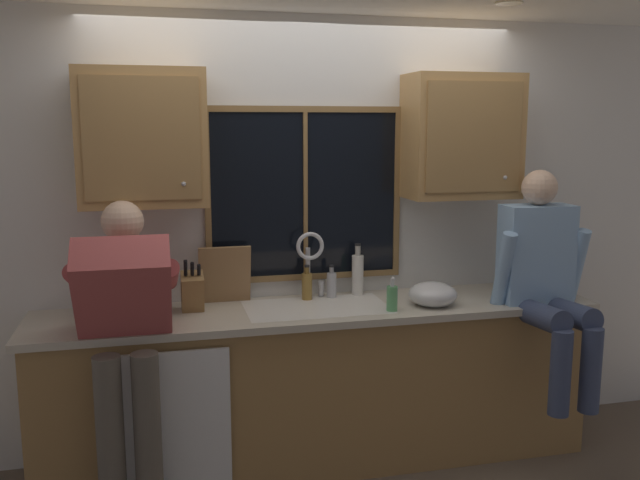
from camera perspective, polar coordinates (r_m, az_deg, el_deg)
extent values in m
cube|color=silver|center=(4.11, -1.26, 0.46)|extent=(5.49, 0.12, 2.55)
cylinder|color=#FFEAB2|center=(3.81, 15.51, 18.56)|extent=(0.14, 0.14, 0.01)
cube|color=black|center=(4.01, -1.26, 3.83)|extent=(1.10, 0.02, 0.95)
cube|color=olive|center=(3.98, -1.26, 10.88)|extent=(1.17, 0.02, 0.04)
cube|color=olive|center=(4.08, -1.21, -3.09)|extent=(1.17, 0.02, 0.04)
cube|color=olive|center=(3.92, -9.38, 3.56)|extent=(0.03, 0.02, 0.95)
cube|color=olive|center=(4.16, 6.44, 3.98)|extent=(0.03, 0.02, 0.95)
cube|color=olive|center=(4.00, -1.23, 3.81)|extent=(0.02, 0.02, 0.95)
cube|color=#A07744|center=(4.01, -0.10, -12.22)|extent=(3.09, 0.58, 0.88)
cube|color=beige|center=(3.84, -0.03, -5.94)|extent=(3.15, 0.62, 0.04)
cube|color=white|center=(3.61, -12.38, -14.70)|extent=(0.60, 0.02, 0.74)
cube|color=#B2844C|center=(3.74, -14.62, 8.24)|extent=(0.66, 0.33, 0.72)
cube|color=#9D7443|center=(3.57, -14.65, 8.19)|extent=(0.58, 0.01, 0.62)
sphere|color=#B2B2B7|center=(3.57, -11.32, 4.61)|extent=(0.02, 0.02, 0.02)
cube|color=#B2844C|center=(4.14, 11.73, 8.46)|extent=(0.66, 0.33, 0.72)
cube|color=#9D7443|center=(3.98, 12.80, 8.38)|extent=(0.58, 0.01, 0.62)
sphere|color=#B2B2B7|center=(4.08, 15.22, 5.07)|extent=(0.02, 0.02, 0.02)
cube|color=white|center=(3.84, -0.28, -5.77)|extent=(0.80, 0.46, 0.02)
cube|color=beige|center=(3.83, -3.22, -7.39)|extent=(0.36, 0.42, 0.20)
cube|color=beige|center=(3.92, 2.59, -6.99)|extent=(0.36, 0.42, 0.20)
cube|color=white|center=(3.87, -0.28, -7.20)|extent=(0.04, 0.42, 0.20)
cylinder|color=silver|center=(4.01, -1.02, -2.75)|extent=(0.03, 0.03, 0.30)
torus|color=silver|center=(3.92, -0.83, -0.51)|extent=(0.16, 0.02, 0.16)
cylinder|color=silver|center=(4.05, 0.09, -4.08)|extent=(0.03, 0.03, 0.09)
cylinder|color=#595147|center=(3.49, -17.08, -16.13)|extent=(0.13, 0.13, 0.88)
cylinder|color=#595147|center=(3.48, -14.17, -16.05)|extent=(0.13, 0.13, 0.88)
cube|color=#B24C4C|center=(3.40, -16.07, -4.50)|extent=(0.44, 0.50, 0.61)
sphere|color=beige|center=(3.56, -16.19, 1.51)|extent=(0.21, 0.21, 0.21)
cylinder|color=#B24C4C|center=(3.58, -19.52, -3.15)|extent=(0.09, 0.52, 0.26)
cylinder|color=#B24C4C|center=(3.56, -12.46, -2.89)|extent=(0.09, 0.52, 0.26)
cylinder|color=#384260|center=(3.94, 17.91, -6.02)|extent=(0.14, 0.43, 0.16)
cylinder|color=#384260|center=(4.03, 20.11, -5.78)|extent=(0.14, 0.43, 0.16)
cylinder|color=#384260|center=(3.84, 19.45, -10.44)|extent=(0.11, 0.11, 0.46)
cylinder|color=#384260|center=(3.93, 21.68, -10.07)|extent=(0.11, 0.11, 0.46)
cube|color=#8CB2DB|center=(4.10, 17.61, -1.09)|extent=(0.41, 0.21, 0.56)
sphere|color=beige|center=(4.05, 17.88, 4.20)|extent=(0.20, 0.20, 0.20)
cylinder|color=#8CB2DB|center=(3.96, 15.07, -2.53)|extent=(0.08, 0.20, 0.47)
cylinder|color=#8CB2DB|center=(4.20, 20.59, -2.13)|extent=(0.08, 0.20, 0.47)
cube|color=olive|center=(3.79, -10.61, -4.36)|extent=(0.12, 0.18, 0.25)
cylinder|color=black|center=(3.70, -11.17, -2.31)|extent=(0.02, 0.05, 0.09)
cylinder|color=black|center=(3.70, -10.63, -2.38)|extent=(0.02, 0.04, 0.08)
cylinder|color=black|center=(3.71, -10.09, -2.46)|extent=(0.02, 0.04, 0.06)
cube|color=#997047|center=(3.93, -7.97, -2.89)|extent=(0.29, 0.09, 0.33)
ellipsoid|color=silver|center=(3.92, 9.40, -4.50)|extent=(0.27, 0.27, 0.14)
cylinder|color=#59A566|center=(3.76, 6.04, -4.90)|extent=(0.06, 0.06, 0.14)
cylinder|color=silver|center=(3.74, 6.07, -3.56)|extent=(0.02, 0.02, 0.04)
cylinder|color=silver|center=(3.72, 6.17, -3.21)|extent=(0.01, 0.04, 0.01)
cylinder|color=#B7B7BC|center=(4.03, 0.97, -3.81)|extent=(0.06, 0.06, 0.15)
cylinder|color=#929296|center=(4.01, 0.98, -2.53)|extent=(0.03, 0.03, 0.04)
cylinder|color=black|center=(4.01, 0.98, -2.19)|extent=(0.03, 0.03, 0.01)
cylinder|color=silver|center=(4.09, 3.16, -2.95)|extent=(0.07, 0.07, 0.24)
cylinder|color=#B3AFA7|center=(4.06, 3.18, -0.89)|extent=(0.03, 0.03, 0.06)
cylinder|color=black|center=(4.05, 3.19, -0.39)|extent=(0.04, 0.04, 0.01)
cylinder|color=olive|center=(3.98, -1.10, -3.92)|extent=(0.06, 0.06, 0.16)
cylinder|color=brown|center=(3.96, -1.10, -2.55)|extent=(0.03, 0.03, 0.04)
cylinder|color=black|center=(3.95, -1.10, -2.19)|extent=(0.03, 0.03, 0.01)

